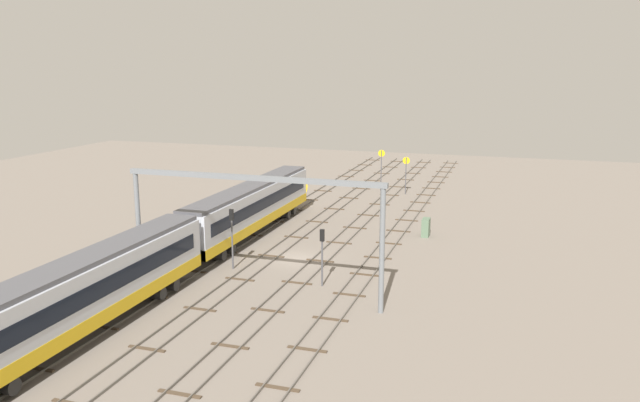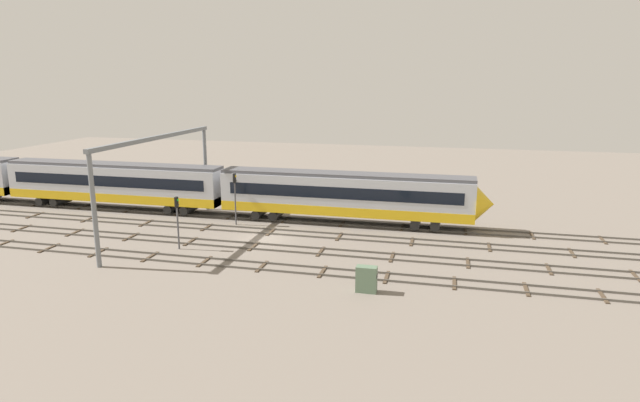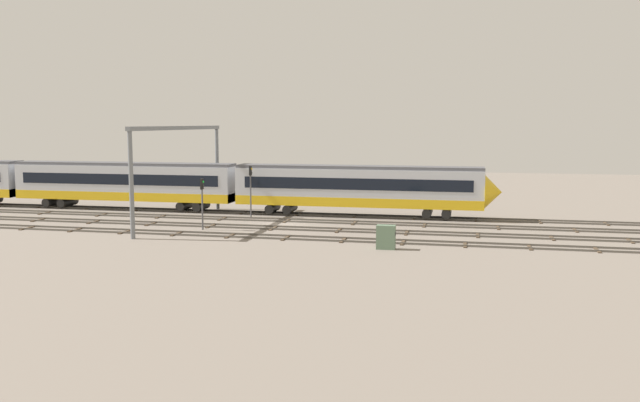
{
  "view_description": "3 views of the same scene",
  "coord_description": "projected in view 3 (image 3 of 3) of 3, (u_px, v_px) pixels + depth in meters",
  "views": [
    {
      "loc": [
        -47.83,
        -17.66,
        16.11
      ],
      "look_at": [
        8.26,
        0.45,
        3.3
      ],
      "focal_mm": 35.07,
      "sensor_mm": 36.0,
      "label": 1
    },
    {
      "loc": [
        15.45,
        -42.12,
        13.67
      ],
      "look_at": [
        4.97,
        0.67,
        3.53
      ],
      "focal_mm": 30.08,
      "sensor_mm": 36.0,
      "label": 2
    },
    {
      "loc": [
        15.97,
        -56.35,
        9.09
      ],
      "look_at": [
        2.78,
        3.83,
        1.76
      ],
      "focal_mm": 37.01,
      "sensor_mm": 36.0,
      "label": 3
    }
  ],
  "objects": [
    {
      "name": "track_with_train",
      "position": [
        299.0,
        214.0,
        65.57
      ],
      "size": [
        120.23,
        2.4,
        0.16
      ],
      "color": "#59544C",
      "rests_on": "ground"
    },
    {
      "name": "signal_light_trackside_departure",
      "position": [
        202.0,
        196.0,
        55.9
      ],
      "size": [
        0.31,
        0.32,
        4.37
      ],
      "color": "#4C4C51",
      "rests_on": "ground"
    },
    {
      "name": "signal_light_trackside_approach",
      "position": [
        251.0,
        184.0,
        63.37
      ],
      "size": [
        0.31,
        0.32,
        4.95
      ],
      "color": "#4C4C51",
      "rests_on": "ground"
    },
    {
      "name": "track_near_foreground",
      "position": [
        258.0,
        236.0,
        52.66
      ],
      "size": [
        120.23,
        2.4,
        0.16
      ],
      "color": "#59544C",
      "rests_on": "ground"
    },
    {
      "name": "track_middle",
      "position": [
        287.0,
        220.0,
        61.27
      ],
      "size": [
        120.23,
        2.4,
        0.16
      ],
      "color": "#59544C",
      "rests_on": "ground"
    },
    {
      "name": "train",
      "position": [
        130.0,
        184.0,
        69.16
      ],
      "size": [
        75.2,
        3.24,
        4.8
      ],
      "color": "#B7BCC6",
      "rests_on": "ground"
    },
    {
      "name": "overhead_gantry",
      "position": [
        180.0,
        150.0,
        60.03
      ],
      "size": [
        0.4,
        18.96,
        8.8
      ],
      "color": "slate",
      "rests_on": "ground"
    },
    {
      "name": "track_second_near",
      "position": [
        274.0,
        228.0,
        56.96
      ],
      "size": [
        120.23,
        2.4,
        0.16
      ],
      "color": "#59544C",
      "rests_on": "ground"
    },
    {
      "name": "relay_cabinet",
      "position": [
        386.0,
        237.0,
        47.56
      ],
      "size": [
        1.38,
        0.69,
        1.75
      ],
      "color": "#597259",
      "rests_on": "ground"
    },
    {
      "name": "ground_plane",
      "position": [
        281.0,
        225.0,
        59.13
      ],
      "size": [
        136.23,
        136.23,
        0.0
      ],
      "primitive_type": "plane",
      "color": "slate"
    }
  ]
}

